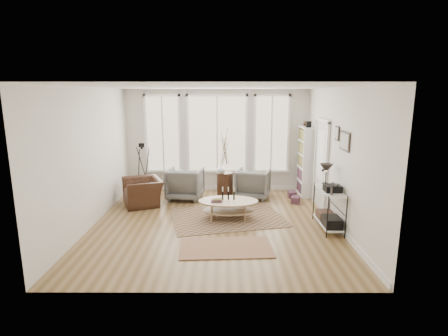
{
  "coord_description": "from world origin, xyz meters",
  "views": [
    {
      "loc": [
        0.22,
        -7.22,
        2.74
      ],
      "look_at": [
        0.2,
        0.6,
        1.1
      ],
      "focal_mm": 28.0,
      "sensor_mm": 36.0,
      "label": 1
    }
  ],
  "objects_px": {
    "low_shelf": "(329,205)",
    "armchair_left": "(185,183)",
    "coffee_table": "(228,204)",
    "armchair_right": "(253,183)",
    "bookcase": "(305,161)",
    "accent_chair": "(143,192)",
    "side_table": "(225,164)"
  },
  "relations": [
    {
      "from": "coffee_table",
      "to": "accent_chair",
      "type": "xyz_separation_m",
      "value": [
        -2.15,
        1.03,
        0.0
      ]
    },
    {
      "from": "armchair_left",
      "to": "side_table",
      "type": "xyz_separation_m",
      "value": [
        1.06,
        0.26,
        0.47
      ]
    },
    {
      "from": "armchair_left",
      "to": "armchair_right",
      "type": "xyz_separation_m",
      "value": [
        1.82,
        0.09,
        -0.02
      ]
    },
    {
      "from": "coffee_table",
      "to": "low_shelf",
      "type": "bearing_deg",
      "value": -15.59
    },
    {
      "from": "coffee_table",
      "to": "armchair_right",
      "type": "relative_size",
      "value": 1.53
    },
    {
      "from": "low_shelf",
      "to": "armchair_left",
      "type": "distance_m",
      "value": 3.85
    },
    {
      "from": "bookcase",
      "to": "accent_chair",
      "type": "bearing_deg",
      "value": -168.1
    },
    {
      "from": "bookcase",
      "to": "armchair_right",
      "type": "height_order",
      "value": "bookcase"
    },
    {
      "from": "bookcase",
      "to": "coffee_table",
      "type": "bearing_deg",
      "value": -137.92
    },
    {
      "from": "bookcase",
      "to": "low_shelf",
      "type": "relative_size",
      "value": 1.58
    },
    {
      "from": "armchair_right",
      "to": "low_shelf",
      "type": "bearing_deg",
      "value": 137.23
    },
    {
      "from": "low_shelf",
      "to": "coffee_table",
      "type": "xyz_separation_m",
      "value": [
        -2.09,
        0.58,
        -0.18
      ]
    },
    {
      "from": "low_shelf",
      "to": "side_table",
      "type": "bearing_deg",
      "value": 132.13
    },
    {
      "from": "low_shelf",
      "to": "armchair_right",
      "type": "bearing_deg",
      "value": 122.25
    },
    {
      "from": "armchair_right",
      "to": "accent_chair",
      "type": "xyz_separation_m",
      "value": [
        -2.84,
        -0.6,
        -0.07
      ]
    },
    {
      "from": "bookcase",
      "to": "accent_chair",
      "type": "distance_m",
      "value": 4.43
    },
    {
      "from": "low_shelf",
      "to": "armchair_right",
      "type": "distance_m",
      "value": 2.62
    },
    {
      "from": "armchair_left",
      "to": "accent_chair",
      "type": "xyz_separation_m",
      "value": [
        -1.02,
        -0.51,
        -0.09
      ]
    },
    {
      "from": "low_shelf",
      "to": "armchair_right",
      "type": "relative_size",
      "value": 1.49
    },
    {
      "from": "low_shelf",
      "to": "armchair_right",
      "type": "height_order",
      "value": "low_shelf"
    },
    {
      "from": "low_shelf",
      "to": "accent_chair",
      "type": "height_order",
      "value": "low_shelf"
    },
    {
      "from": "coffee_table",
      "to": "armchair_left",
      "type": "xyz_separation_m",
      "value": [
        -1.13,
        1.54,
        0.09
      ]
    },
    {
      "from": "armchair_left",
      "to": "coffee_table",
      "type": "bearing_deg",
      "value": 133.44
    },
    {
      "from": "coffee_table",
      "to": "side_table",
      "type": "distance_m",
      "value": 1.89
    },
    {
      "from": "side_table",
      "to": "accent_chair",
      "type": "bearing_deg",
      "value": -159.7
    },
    {
      "from": "armchair_right",
      "to": "side_table",
      "type": "bearing_deg",
      "value": 2.14
    },
    {
      "from": "coffee_table",
      "to": "armchair_right",
      "type": "height_order",
      "value": "armchair_right"
    },
    {
      "from": "coffee_table",
      "to": "accent_chair",
      "type": "bearing_deg",
      "value": 154.37
    },
    {
      "from": "accent_chair",
      "to": "armchair_left",
      "type": "bearing_deg",
      "value": 92.99
    },
    {
      "from": "bookcase",
      "to": "accent_chair",
      "type": "height_order",
      "value": "bookcase"
    },
    {
      "from": "accent_chair",
      "to": "armchair_right",
      "type": "bearing_deg",
      "value": 78.54
    },
    {
      "from": "armchair_right",
      "to": "coffee_table",
      "type": "bearing_deg",
      "value": 81.9
    }
  ]
}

